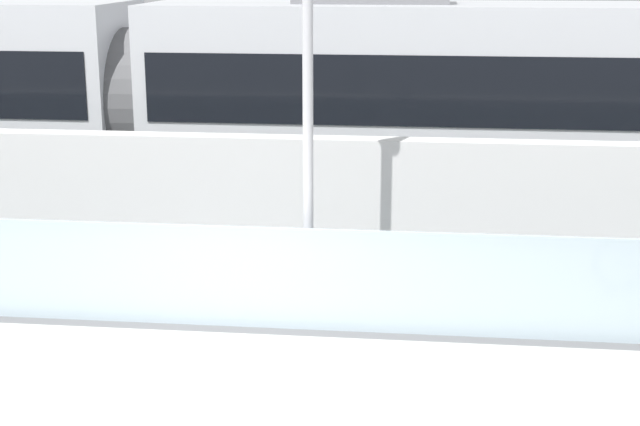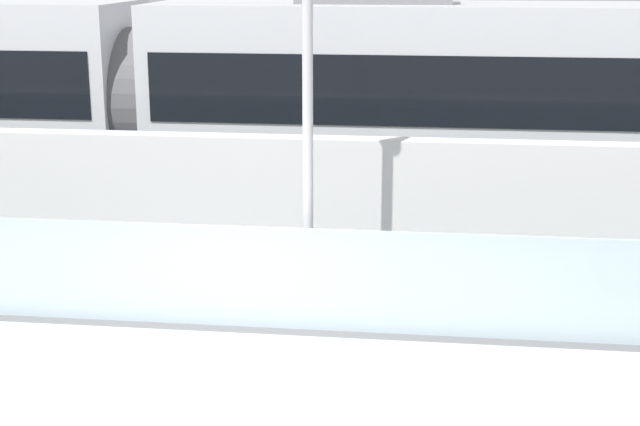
{
  "view_description": "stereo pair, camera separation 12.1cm",
  "coord_description": "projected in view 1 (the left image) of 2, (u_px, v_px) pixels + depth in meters",
  "views": [
    {
      "loc": [
        2.13,
        -8.21,
        4.11
      ],
      "look_at": [
        0.92,
        2.35,
        1.25
      ],
      "focal_mm": 53.03,
      "sensor_mm": 36.0,
      "label": 1
    },
    {
      "loc": [
        2.25,
        -8.2,
        4.11
      ],
      "look_at": [
        0.92,
        2.35,
        1.25
      ],
      "focal_mm": 53.03,
      "sensor_mm": 36.0,
      "label": 2
    }
  ],
  "objects": [
    {
      "name": "tram",
      "position": [
        141.0,
        99.0,
        15.54
      ],
      "size": [
        22.56,
        2.54,
        3.81
      ],
      "color": "silver",
      "rests_on": "ground"
    },
    {
      "name": "bike_path_deck",
      "position": [
        198.0,
        396.0,
        9.18
      ],
      "size": [
        32.0,
        3.2,
        0.01
      ],
      "primitive_type": "cube",
      "color": "beige",
      "rests_on": "ground"
    },
    {
      "name": "ground_plane",
      "position": [
        198.0,
        397.0,
        9.18
      ],
      "size": [
        200.0,
        200.0,
        0.0
      ],
      "primitive_type": "plane",
      "color": "slate"
    },
    {
      "name": "lamp_post_antenna",
      "position": [
        308.0,
        37.0,
        10.3
      ],
      "size": [
        0.28,
        0.28,
        5.2
      ],
      "color": "gray",
      "rests_on": "ground"
    },
    {
      "name": "concrete_barrier_wall",
      "position": [
        262.0,
        207.0,
        12.43
      ],
      "size": [
        32.0,
        0.36,
        1.9
      ],
      "primitive_type": "cube",
      "color": "silver",
      "rests_on": "ground"
    },
    {
      "name": "tram_rail_near",
      "position": [
        289.0,
        225.0,
        15.06
      ],
      "size": [
        32.0,
        0.08,
        0.01
      ],
      "primitive_type": "cube",
      "color": "#595654",
      "rests_on": "ground"
    },
    {
      "name": "glass_parapet",
      "position": [
        235.0,
        277.0,
        10.8
      ],
      "size": [
        32.0,
        0.05,
        1.2
      ],
      "primitive_type": "cube",
      "color": "silver",
      "rests_on": "ground"
    },
    {
      "name": "tram_rail_far",
      "position": [
        301.0,
        203.0,
        16.44
      ],
      "size": [
        32.0,
        0.08,
        0.01
      ],
      "primitive_type": "cube",
      "color": "#595654",
      "rests_on": "ground"
    }
  ]
}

